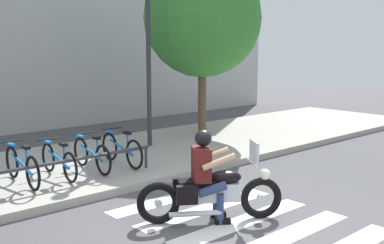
{
  "coord_description": "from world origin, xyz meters",
  "views": [
    {
      "loc": [
        -4.91,
        -4.65,
        2.7
      ],
      "look_at": [
        0.86,
        1.83,
        1.29
      ],
      "focal_mm": 43.69,
      "sensor_mm": 36.0,
      "label": 1
    }
  ],
  "objects_px": {
    "motorcycle": "(211,192)",
    "bicycle_2": "(59,161)",
    "bicycle_1": "(22,166)",
    "bicycle_3": "(92,154)",
    "bike_rack": "(72,162)",
    "bicycle_4": "(121,149)",
    "tree_near_rack": "(202,18)",
    "street_lamp": "(148,41)",
    "rider": "(207,169)"
  },
  "relations": [
    {
      "from": "motorcycle",
      "to": "bicycle_2",
      "type": "xyz_separation_m",
      "value": [
        -0.88,
        3.4,
        0.02
      ]
    },
    {
      "from": "bicycle_1",
      "to": "bicycle_4",
      "type": "xyz_separation_m",
      "value": [
        2.19,
        -0.0,
        -0.0
      ]
    },
    {
      "from": "bicycle_1",
      "to": "street_lamp",
      "type": "relative_size",
      "value": 0.37
    },
    {
      "from": "bicycle_3",
      "to": "bike_rack",
      "type": "relative_size",
      "value": 0.46
    },
    {
      "from": "street_lamp",
      "to": "bike_rack",
      "type": "bearing_deg",
      "value": -150.3
    },
    {
      "from": "bicycle_1",
      "to": "tree_near_rack",
      "type": "distance_m",
      "value": 6.99
    },
    {
      "from": "bike_rack",
      "to": "bicycle_2",
      "type": "bearing_deg",
      "value": 89.98
    },
    {
      "from": "bicycle_1",
      "to": "bicycle_2",
      "type": "distance_m",
      "value": 0.73
    },
    {
      "from": "bicycle_3",
      "to": "bicycle_4",
      "type": "bearing_deg",
      "value": -0.0
    },
    {
      "from": "bicycle_4",
      "to": "street_lamp",
      "type": "distance_m",
      "value": 3.12
    },
    {
      "from": "motorcycle",
      "to": "bicycle_4",
      "type": "bearing_deg",
      "value": 80.38
    },
    {
      "from": "bike_rack",
      "to": "tree_near_rack",
      "type": "relative_size",
      "value": 0.68
    },
    {
      "from": "rider",
      "to": "bicycle_1",
      "type": "relative_size",
      "value": 0.84
    },
    {
      "from": "bicycle_3",
      "to": "bicycle_4",
      "type": "distance_m",
      "value": 0.73
    },
    {
      "from": "motorcycle",
      "to": "bicycle_4",
      "type": "xyz_separation_m",
      "value": [
        0.58,
        3.39,
        0.04
      ]
    },
    {
      "from": "motorcycle",
      "to": "street_lamp",
      "type": "height_order",
      "value": "street_lamp"
    },
    {
      "from": "bicycle_3",
      "to": "tree_near_rack",
      "type": "xyz_separation_m",
      "value": [
        4.64,
        1.63,
        3.0
      ]
    },
    {
      "from": "tree_near_rack",
      "to": "bike_rack",
      "type": "bearing_deg",
      "value": -157.82
    },
    {
      "from": "bicycle_4",
      "to": "tree_near_rack",
      "type": "xyz_separation_m",
      "value": [
        3.91,
        1.63,
        3.0
      ]
    },
    {
      "from": "bicycle_1",
      "to": "bicycle_3",
      "type": "relative_size",
      "value": 1.08
    },
    {
      "from": "motorcycle",
      "to": "tree_near_rack",
      "type": "xyz_separation_m",
      "value": [
        4.49,
        5.03,
        3.03
      ]
    },
    {
      "from": "bicycle_2",
      "to": "bike_rack",
      "type": "height_order",
      "value": "bicycle_2"
    },
    {
      "from": "rider",
      "to": "bicycle_3",
      "type": "bearing_deg",
      "value": 91.57
    },
    {
      "from": "bicycle_3",
      "to": "bike_rack",
      "type": "bearing_deg",
      "value": -142.79
    },
    {
      "from": "rider",
      "to": "tree_near_rack",
      "type": "distance_m",
      "value": 7.25
    },
    {
      "from": "bicycle_1",
      "to": "motorcycle",
      "type": "bearing_deg",
      "value": -64.58
    },
    {
      "from": "street_lamp",
      "to": "motorcycle",
      "type": "bearing_deg",
      "value": -115.94
    },
    {
      "from": "motorcycle",
      "to": "bicycle_1",
      "type": "bearing_deg",
      "value": 115.42
    },
    {
      "from": "bicycle_2",
      "to": "street_lamp",
      "type": "xyz_separation_m",
      "value": [
        3.14,
        1.23,
        2.34
      ]
    },
    {
      "from": "bicycle_4",
      "to": "rider",
      "type": "bearing_deg",
      "value": -100.78
    },
    {
      "from": "rider",
      "to": "bike_rack",
      "type": "bearing_deg",
      "value": 106.38
    },
    {
      "from": "bike_rack",
      "to": "street_lamp",
      "type": "relative_size",
      "value": 0.75
    },
    {
      "from": "bicycle_3",
      "to": "street_lamp",
      "type": "xyz_separation_m",
      "value": [
        2.41,
        1.23,
        2.33
      ]
    },
    {
      "from": "motorcycle",
      "to": "rider",
      "type": "height_order",
      "value": "rider"
    },
    {
      "from": "street_lamp",
      "to": "bicycle_4",
      "type": "bearing_deg",
      "value": -143.62
    },
    {
      "from": "bicycle_4",
      "to": "bicycle_2",
      "type": "bearing_deg",
      "value": 179.96
    },
    {
      "from": "bicycle_2",
      "to": "tree_near_rack",
      "type": "xyz_separation_m",
      "value": [
        5.37,
        1.63,
        3.01
      ]
    },
    {
      "from": "bicycle_1",
      "to": "bicycle_2",
      "type": "relative_size",
      "value": 1.06
    },
    {
      "from": "bicycle_2",
      "to": "bicycle_4",
      "type": "distance_m",
      "value": 1.46
    },
    {
      "from": "tree_near_rack",
      "to": "street_lamp",
      "type": "bearing_deg",
      "value": -169.85
    },
    {
      "from": "bicycle_1",
      "to": "tree_near_rack",
      "type": "relative_size",
      "value": 0.33
    },
    {
      "from": "rider",
      "to": "tree_near_rack",
      "type": "height_order",
      "value": "tree_near_rack"
    },
    {
      "from": "motorcycle",
      "to": "tree_near_rack",
      "type": "height_order",
      "value": "tree_near_rack"
    },
    {
      "from": "tree_near_rack",
      "to": "bicycle_4",
      "type": "bearing_deg",
      "value": -157.31
    },
    {
      "from": "bicycle_4",
      "to": "motorcycle",
      "type": "bearing_deg",
      "value": -99.62
    },
    {
      "from": "bike_rack",
      "to": "tree_near_rack",
      "type": "height_order",
      "value": "tree_near_rack"
    },
    {
      "from": "bicycle_1",
      "to": "bicycle_4",
      "type": "height_order",
      "value": "bicycle_1"
    },
    {
      "from": "rider",
      "to": "street_lamp",
      "type": "distance_m",
      "value": 5.51
    },
    {
      "from": "rider",
      "to": "bicycle_4",
      "type": "bearing_deg",
      "value": 79.22
    },
    {
      "from": "rider",
      "to": "bicycle_3",
      "type": "height_order",
      "value": "rider"
    }
  ]
}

